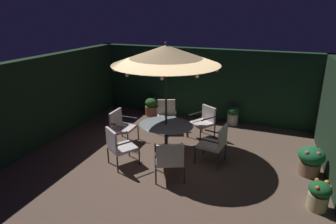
{
  "coord_description": "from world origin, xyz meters",
  "views": [
    {
      "loc": [
        2.12,
        -5.78,
        3.52
      ],
      "look_at": [
        -0.27,
        0.48,
        1.05
      ],
      "focal_mm": 28.77,
      "sensor_mm": 36.0,
      "label": 1
    }
  ],
  "objects_px": {
    "patio_chair_south": "(119,145)",
    "patio_chair_east": "(166,113)",
    "potted_plant_back_left": "(311,160)",
    "potted_plant_front_corner": "(152,106)",
    "patio_dining_table": "(166,130)",
    "patio_umbrella": "(166,55)",
    "potted_plant_back_center": "(319,195)",
    "patio_chair_north": "(215,142)",
    "potted_plant_left_near": "(233,115)",
    "patio_chair_southeast": "(121,124)",
    "patio_chair_northeast": "(204,120)",
    "patio_chair_southwest": "(170,158)"
  },
  "relations": [
    {
      "from": "patio_chair_southwest",
      "to": "patio_chair_northeast",
      "type": "bearing_deg",
      "value": 85.47
    },
    {
      "from": "patio_chair_north",
      "to": "patio_chair_south",
      "type": "xyz_separation_m",
      "value": [
        -2.14,
        -0.93,
        -0.02
      ]
    },
    {
      "from": "patio_dining_table",
      "to": "patio_chair_southeast",
      "type": "bearing_deg",
      "value": -179.94
    },
    {
      "from": "patio_chair_southwest",
      "to": "potted_plant_left_near",
      "type": "bearing_deg",
      "value": 77.04
    },
    {
      "from": "potted_plant_back_left",
      "to": "potted_plant_front_corner",
      "type": "relative_size",
      "value": 1.06
    },
    {
      "from": "patio_chair_north",
      "to": "potted_plant_left_near",
      "type": "relative_size",
      "value": 1.59
    },
    {
      "from": "patio_umbrella",
      "to": "patio_chair_north",
      "type": "distance_m",
      "value": 2.43
    },
    {
      "from": "patio_chair_northeast",
      "to": "potted_plant_left_near",
      "type": "bearing_deg",
      "value": 63.12
    },
    {
      "from": "patio_chair_northeast",
      "to": "potted_plant_left_near",
      "type": "xyz_separation_m",
      "value": [
        0.67,
        1.32,
        -0.21
      ]
    },
    {
      "from": "patio_chair_southeast",
      "to": "potted_plant_back_center",
      "type": "height_order",
      "value": "patio_chair_southeast"
    },
    {
      "from": "patio_chair_east",
      "to": "potted_plant_left_near",
      "type": "relative_size",
      "value": 1.5
    },
    {
      "from": "patio_chair_north",
      "to": "potted_plant_front_corner",
      "type": "height_order",
      "value": "patio_chair_north"
    },
    {
      "from": "patio_chair_southeast",
      "to": "potted_plant_left_near",
      "type": "xyz_separation_m",
      "value": [
        2.81,
        2.47,
        -0.2
      ]
    },
    {
      "from": "patio_chair_south",
      "to": "potted_plant_front_corner",
      "type": "height_order",
      "value": "patio_chair_south"
    },
    {
      "from": "patio_umbrella",
      "to": "potted_plant_front_corner",
      "type": "relative_size",
      "value": 4.48
    },
    {
      "from": "patio_chair_east",
      "to": "patio_dining_table",
      "type": "bearing_deg",
      "value": -69.03
    },
    {
      "from": "patio_chair_east",
      "to": "potted_plant_back_left",
      "type": "distance_m",
      "value": 4.2
    },
    {
      "from": "patio_dining_table",
      "to": "potted_plant_back_center",
      "type": "relative_size",
      "value": 2.51
    },
    {
      "from": "patio_dining_table",
      "to": "potted_plant_back_left",
      "type": "bearing_deg",
      "value": 1.22
    },
    {
      "from": "patio_dining_table",
      "to": "patio_umbrella",
      "type": "xyz_separation_m",
      "value": [
        -0.0,
        -0.0,
        1.99
      ]
    },
    {
      "from": "patio_umbrella",
      "to": "patio_chair_east",
      "type": "relative_size",
      "value": 3.02
    },
    {
      "from": "patio_chair_east",
      "to": "potted_plant_back_left",
      "type": "relative_size",
      "value": 1.41
    },
    {
      "from": "patio_dining_table",
      "to": "patio_chair_south",
      "type": "xyz_separation_m",
      "value": [
        -0.77,
        -1.15,
        -0.03
      ]
    },
    {
      "from": "patio_chair_south",
      "to": "patio_chair_southwest",
      "type": "distance_m",
      "value": 1.35
    },
    {
      "from": "potted_plant_front_corner",
      "to": "potted_plant_left_near",
      "type": "height_order",
      "value": "potted_plant_front_corner"
    },
    {
      "from": "patio_umbrella",
      "to": "potted_plant_back_center",
      "type": "bearing_deg",
      "value": -18.28
    },
    {
      "from": "patio_dining_table",
      "to": "potted_plant_left_near",
      "type": "xyz_separation_m",
      "value": [
        1.43,
        2.46,
        -0.24
      ]
    },
    {
      "from": "patio_chair_southeast",
      "to": "patio_chair_south",
      "type": "bearing_deg",
      "value": -62.24
    },
    {
      "from": "patio_chair_southeast",
      "to": "potted_plant_front_corner",
      "type": "distance_m",
      "value": 2.34
    },
    {
      "from": "patio_chair_north",
      "to": "patio_dining_table",
      "type": "bearing_deg",
      "value": 170.89
    },
    {
      "from": "potted_plant_front_corner",
      "to": "patio_chair_south",
      "type": "bearing_deg",
      "value": -78.73
    },
    {
      "from": "patio_chair_northeast",
      "to": "patio_chair_east",
      "type": "height_order",
      "value": "patio_chair_east"
    },
    {
      "from": "patio_chair_southeast",
      "to": "patio_chair_southwest",
      "type": "xyz_separation_m",
      "value": [
        1.95,
        -1.26,
        -0.01
      ]
    },
    {
      "from": "patio_chair_northeast",
      "to": "potted_plant_front_corner",
      "type": "relative_size",
      "value": 1.48
    },
    {
      "from": "patio_umbrella",
      "to": "potted_plant_back_left",
      "type": "bearing_deg",
      "value": 1.22
    },
    {
      "from": "patio_chair_southeast",
      "to": "potted_plant_front_corner",
      "type": "relative_size",
      "value": 1.46
    },
    {
      "from": "patio_chair_northeast",
      "to": "potted_plant_back_center",
      "type": "height_order",
      "value": "patio_chair_northeast"
    },
    {
      "from": "patio_dining_table",
      "to": "patio_chair_northeast",
      "type": "xyz_separation_m",
      "value": [
        0.76,
        1.15,
        -0.03
      ]
    },
    {
      "from": "patio_chair_north",
      "to": "patio_chair_south",
      "type": "bearing_deg",
      "value": -156.47
    },
    {
      "from": "patio_umbrella",
      "to": "potted_plant_left_near",
      "type": "xyz_separation_m",
      "value": [
        1.43,
        2.46,
        -2.23
      ]
    },
    {
      "from": "patio_chair_northeast",
      "to": "patio_chair_south",
      "type": "height_order",
      "value": "patio_chair_south"
    },
    {
      "from": "patio_chair_northeast",
      "to": "patio_chair_southeast",
      "type": "relative_size",
      "value": 1.01
    },
    {
      "from": "patio_chair_northeast",
      "to": "potted_plant_front_corner",
      "type": "xyz_separation_m",
      "value": [
        -2.23,
        1.18,
        -0.23
      ]
    },
    {
      "from": "patio_chair_north",
      "to": "patio_chair_southeast",
      "type": "xyz_separation_m",
      "value": [
        -2.75,
        0.22,
        -0.03
      ]
    },
    {
      "from": "patio_chair_north",
      "to": "patio_chair_east",
      "type": "relative_size",
      "value": 1.06
    },
    {
      "from": "potted_plant_left_near",
      "to": "patio_chair_northeast",
      "type": "bearing_deg",
      "value": -116.88
    },
    {
      "from": "patio_chair_south",
      "to": "patio_chair_east",
      "type": "bearing_deg",
      "value": 83.47
    },
    {
      "from": "patio_chair_southeast",
      "to": "potted_plant_left_near",
      "type": "bearing_deg",
      "value": 41.28
    },
    {
      "from": "patio_umbrella",
      "to": "patio_chair_southwest",
      "type": "distance_m",
      "value": 2.46
    },
    {
      "from": "potted_plant_back_left",
      "to": "potted_plant_left_near",
      "type": "relative_size",
      "value": 1.07
    }
  ]
}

